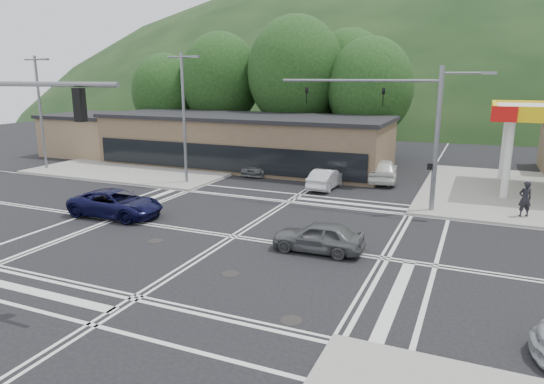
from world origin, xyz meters
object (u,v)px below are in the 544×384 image
at_px(car_northbound, 262,165).
at_px(pedestrian, 525,199).
at_px(car_blue_west, 116,203).
at_px(car_queue_b, 383,170).
at_px(car_queue_a, 326,179).
at_px(car_grey_center, 318,237).

distance_m(car_northbound, pedestrian, 18.99).
relative_size(car_blue_west, car_northbound, 1.13).
distance_m(car_queue_b, pedestrian, 10.86).
height_order(car_queue_a, pedestrian, pedestrian).
bearing_deg(car_grey_center, car_blue_west, -96.09).
bearing_deg(car_blue_west, car_queue_a, -39.32).
bearing_deg(car_queue_a, car_blue_west, 54.55).
bearing_deg(car_blue_west, car_northbound, -10.84).
bearing_deg(car_northbound, car_queue_b, 2.02).
xyz_separation_m(car_blue_west, car_grey_center, (11.76, -0.82, -0.05)).
bearing_deg(pedestrian, car_northbound, -41.15).
relative_size(car_northbound, pedestrian, 2.40).
relative_size(car_queue_b, pedestrian, 2.59).
xyz_separation_m(car_queue_a, car_queue_b, (3.10, 3.66, 0.17)).
distance_m(car_blue_west, car_queue_a, 13.89).
bearing_deg(pedestrian, car_queue_a, -36.41).
bearing_deg(car_northbound, car_queue_a, -27.89).
distance_m(car_blue_west, car_grey_center, 11.79).
height_order(car_grey_center, car_northbound, car_grey_center).
xyz_separation_m(car_queue_a, pedestrian, (11.84, -2.78, 0.44)).
height_order(car_blue_west, car_queue_a, car_blue_west).
bearing_deg(car_queue_a, car_northbound, -24.31).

